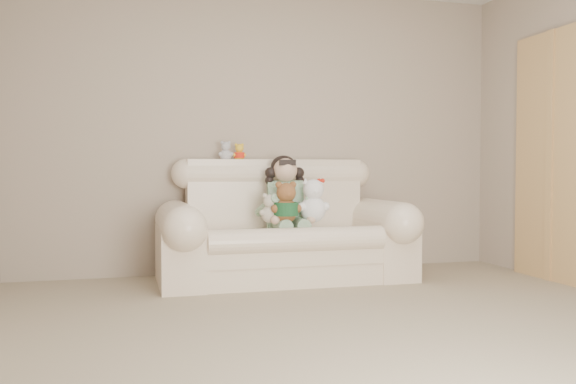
{
  "coord_description": "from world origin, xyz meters",
  "views": [
    {
      "loc": [
        -1.27,
        -2.89,
        0.93
      ],
      "look_at": [
        0.05,
        1.9,
        0.75
      ],
      "focal_mm": 37.52,
      "sensor_mm": 36.0,
      "label": 1
    }
  ],
  "objects_px": {
    "sofa": "(285,219)",
    "seated_child": "(285,192)",
    "cream_teddy": "(270,205)",
    "brown_teddy": "(286,198)",
    "white_cat": "(313,196)"
  },
  "relations": [
    {
      "from": "sofa",
      "to": "seated_child",
      "type": "distance_m",
      "value": 0.24
    },
    {
      "from": "seated_child",
      "to": "cream_teddy",
      "type": "bearing_deg",
      "value": -125.49
    },
    {
      "from": "cream_teddy",
      "to": "sofa",
      "type": "bearing_deg",
      "value": 57.86
    },
    {
      "from": "brown_teddy",
      "to": "cream_teddy",
      "type": "relative_size",
      "value": 1.41
    },
    {
      "from": "seated_child",
      "to": "cream_teddy",
      "type": "height_order",
      "value": "seated_child"
    },
    {
      "from": "sofa",
      "to": "seated_child",
      "type": "bearing_deg",
      "value": 73.66
    },
    {
      "from": "brown_teddy",
      "to": "cream_teddy",
      "type": "height_order",
      "value": "brown_teddy"
    },
    {
      "from": "cream_teddy",
      "to": "seated_child",
      "type": "bearing_deg",
      "value": 70.0
    },
    {
      "from": "sofa",
      "to": "brown_teddy",
      "type": "xyz_separation_m",
      "value": [
        -0.04,
        -0.16,
        0.18
      ]
    },
    {
      "from": "sofa",
      "to": "brown_teddy",
      "type": "height_order",
      "value": "sofa"
    },
    {
      "from": "sofa",
      "to": "white_cat",
      "type": "bearing_deg",
      "value": -34.78
    },
    {
      "from": "brown_teddy",
      "to": "white_cat",
      "type": "relative_size",
      "value": 0.92
    },
    {
      "from": "sofa",
      "to": "seated_child",
      "type": "xyz_separation_m",
      "value": [
        0.02,
        0.08,
        0.23
      ]
    },
    {
      "from": "seated_child",
      "to": "white_cat",
      "type": "relative_size",
      "value": 1.5
    },
    {
      "from": "white_cat",
      "to": "sofa",
      "type": "bearing_deg",
      "value": 169.03
    }
  ]
}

